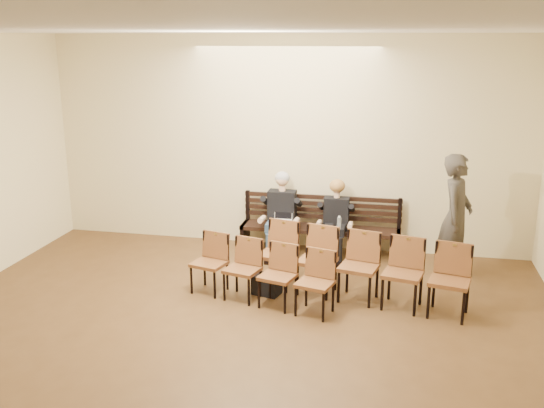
{
  "coord_description": "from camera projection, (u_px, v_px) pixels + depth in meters",
  "views": [
    {
      "loc": [
        1.79,
        -4.71,
        3.44
      ],
      "look_at": [
        -0.03,
        4.05,
        0.97
      ],
      "focal_mm": 40.0,
      "sensor_mm": 36.0,
      "label": 1
    }
  ],
  "objects": [
    {
      "name": "laptop",
      "position": [
        282.0,
        224.0,
        9.68
      ],
      "size": [
        0.34,
        0.29,
        0.22
      ],
      "primitive_type": "cube",
      "rotation": [
        0.0,
        0.0,
        0.22
      ],
      "color": "#B6B6BB",
      "rests_on": "bench"
    },
    {
      "name": "room_walls",
      "position": [
        206.0,
        135.0,
        5.78
      ],
      "size": [
        8.02,
        10.01,
        3.51
      ],
      "color": "beige",
      "rests_on": "ground"
    },
    {
      "name": "passerby",
      "position": [
        457.0,
        208.0,
        8.73
      ],
      "size": [
        0.72,
        0.89,
        2.13
      ],
      "primitive_type": "imported",
      "rotation": [
        0.0,
        0.0,
        1.27
      ],
      "color": "#38332D",
      "rests_on": "ground"
    },
    {
      "name": "bag",
      "position": [
        267.0,
        285.0,
        8.37
      ],
      "size": [
        0.42,
        0.34,
        0.27
      ],
      "primitive_type": "cube",
      "rotation": [
        0.0,
        0.0,
        -0.25
      ],
      "color": "black",
      "rests_on": "ground"
    },
    {
      "name": "seated_woman",
      "position": [
        335.0,
        223.0,
        9.66
      ],
      "size": [
        0.49,
        0.68,
        1.14
      ],
      "primitive_type": null,
      "color": "black",
      "rests_on": "ground"
    },
    {
      "name": "chair_row_front",
      "position": [
        260.0,
        273.0,
        8.03
      ],
      "size": [
        2.06,
        0.95,
        0.83
      ],
      "primitive_type": "cube",
      "rotation": [
        0.0,
        0.0,
        -0.26
      ],
      "color": "brown",
      "rests_on": "ground"
    },
    {
      "name": "chair_row_back",
      "position": [
        359.0,
        268.0,
        8.09
      ],
      "size": [
        2.89,
        1.11,
        0.93
      ],
      "primitive_type": "cube",
      "rotation": [
        0.0,
        0.0,
        -0.22
      ],
      "color": "brown",
      "rests_on": "ground"
    },
    {
      "name": "water_bottle",
      "position": [
        339.0,
        230.0,
        9.38
      ],
      "size": [
        0.07,
        0.07,
        0.21
      ],
      "primitive_type": "cylinder",
      "rotation": [
        0.0,
        0.0,
        -0.08
      ],
      "color": "silver",
      "rests_on": "bench"
    },
    {
      "name": "seated_man",
      "position": [
        281.0,
        214.0,
        9.81
      ],
      "size": [
        0.55,
        0.77,
        1.33
      ],
      "primitive_type": null,
      "color": "black",
      "rests_on": "ground"
    },
    {
      "name": "bench",
      "position": [
        320.0,
        240.0,
        9.92
      ],
      "size": [
        2.6,
        0.9,
        0.45
      ],
      "primitive_type": "cube",
      "color": "black",
      "rests_on": "ground"
    }
  ]
}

